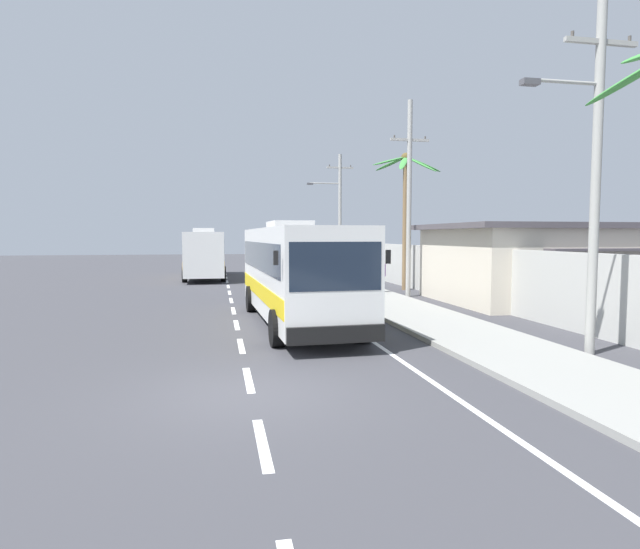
{
  "coord_description": "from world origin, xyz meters",
  "views": [
    {
      "loc": [
        -0.61,
        -10.04,
        3.05
      ],
      "look_at": [
        2.92,
        7.92,
        1.7
      ],
      "focal_mm": 29.35,
      "sensor_mm": 36.0,
      "label": 1
    }
  ],
  "objects_px": {
    "utility_pole_far": "(339,212)",
    "roadside_building": "(592,262)",
    "utility_pole_mid": "(409,196)",
    "motorcycle_beside_bus": "(312,282)",
    "pedestrian_midwalk": "(353,269)",
    "palm_second": "(405,192)",
    "coach_bus_foreground": "(296,270)",
    "utility_pole_nearest": "(594,168)",
    "coach_bus_far_lane": "(204,252)",
    "pedestrian_near_kerb": "(382,275)"
  },
  "relations": [
    {
      "from": "utility_pole_mid",
      "to": "utility_pole_nearest",
      "type": "bearing_deg",
      "value": -90.32
    },
    {
      "from": "pedestrian_near_kerb",
      "to": "utility_pole_nearest",
      "type": "height_order",
      "value": "utility_pole_nearest"
    },
    {
      "from": "utility_pole_mid",
      "to": "roadside_building",
      "type": "bearing_deg",
      "value": -20.6
    },
    {
      "from": "motorcycle_beside_bus",
      "to": "utility_pole_nearest",
      "type": "distance_m",
      "value": 16.6
    },
    {
      "from": "utility_pole_mid",
      "to": "coach_bus_far_lane",
      "type": "bearing_deg",
      "value": 126.78
    },
    {
      "from": "coach_bus_far_lane",
      "to": "utility_pole_nearest",
      "type": "bearing_deg",
      "value": -69.15
    },
    {
      "from": "palm_second",
      "to": "roadside_building",
      "type": "bearing_deg",
      "value": -41.45
    },
    {
      "from": "coach_bus_foreground",
      "to": "utility_pole_mid",
      "type": "bearing_deg",
      "value": 45.51
    },
    {
      "from": "utility_pole_nearest",
      "to": "palm_second",
      "type": "bearing_deg",
      "value": 86.24
    },
    {
      "from": "pedestrian_midwalk",
      "to": "roadside_building",
      "type": "xyz_separation_m",
      "value": [
        9.09,
        -9.97,
        0.84
      ]
    },
    {
      "from": "utility_pole_mid",
      "to": "roadside_building",
      "type": "distance_m",
      "value": 9.19
    },
    {
      "from": "utility_pole_mid",
      "to": "palm_second",
      "type": "distance_m",
      "value": 3.4
    },
    {
      "from": "coach_bus_foreground",
      "to": "palm_second",
      "type": "bearing_deg",
      "value": 52.49
    },
    {
      "from": "coach_bus_foreground",
      "to": "motorcycle_beside_bus",
      "type": "bearing_deg",
      "value": 76.4
    },
    {
      "from": "pedestrian_midwalk",
      "to": "utility_pole_nearest",
      "type": "relative_size",
      "value": 0.18
    },
    {
      "from": "motorcycle_beside_bus",
      "to": "pedestrian_near_kerb",
      "type": "bearing_deg",
      "value": -19.21
    },
    {
      "from": "motorcycle_beside_bus",
      "to": "pedestrian_near_kerb",
      "type": "distance_m",
      "value": 3.72
    },
    {
      "from": "coach_bus_foreground",
      "to": "pedestrian_midwalk",
      "type": "height_order",
      "value": "coach_bus_foreground"
    },
    {
      "from": "pedestrian_midwalk",
      "to": "palm_second",
      "type": "relative_size",
      "value": 0.21
    },
    {
      "from": "motorcycle_beside_bus",
      "to": "utility_pole_mid",
      "type": "relative_size",
      "value": 0.2
    },
    {
      "from": "pedestrian_midwalk",
      "to": "utility_pole_mid",
      "type": "relative_size",
      "value": 0.17
    },
    {
      "from": "pedestrian_near_kerb",
      "to": "utility_pole_nearest",
      "type": "xyz_separation_m",
      "value": [
        0.92,
        -14.24,
        3.75
      ]
    },
    {
      "from": "pedestrian_midwalk",
      "to": "utility_pole_nearest",
      "type": "height_order",
      "value": "utility_pole_nearest"
    },
    {
      "from": "coach_bus_foreground",
      "to": "motorcycle_beside_bus",
      "type": "xyz_separation_m",
      "value": [
        2.22,
        9.18,
        -1.23
      ]
    },
    {
      "from": "coach_bus_far_lane",
      "to": "pedestrian_midwalk",
      "type": "xyz_separation_m",
      "value": [
        9.3,
        -6.88,
        -0.9
      ]
    },
    {
      "from": "pedestrian_near_kerb",
      "to": "palm_second",
      "type": "bearing_deg",
      "value": 171.94
    },
    {
      "from": "motorcycle_beside_bus",
      "to": "utility_pole_mid",
      "type": "height_order",
      "value": "utility_pole_mid"
    },
    {
      "from": "coach_bus_foreground",
      "to": "utility_pole_mid",
      "type": "height_order",
      "value": "utility_pole_mid"
    },
    {
      "from": "coach_bus_foreground",
      "to": "motorcycle_beside_bus",
      "type": "relative_size",
      "value": 5.55
    },
    {
      "from": "coach_bus_far_lane",
      "to": "roadside_building",
      "type": "xyz_separation_m",
      "value": [
        18.39,
        -16.84,
        -0.05
      ]
    },
    {
      "from": "pedestrian_midwalk",
      "to": "roadside_building",
      "type": "distance_m",
      "value": 13.51
    },
    {
      "from": "coach_bus_far_lane",
      "to": "roadside_building",
      "type": "bearing_deg",
      "value": -42.49
    },
    {
      "from": "pedestrian_midwalk",
      "to": "coach_bus_foreground",
      "type": "bearing_deg",
      "value": -3.6
    },
    {
      "from": "utility_pole_far",
      "to": "palm_second",
      "type": "xyz_separation_m",
      "value": [
        1.52,
        -9.9,
        0.65
      ]
    },
    {
      "from": "pedestrian_near_kerb",
      "to": "roadside_building",
      "type": "relative_size",
      "value": 0.11
    },
    {
      "from": "motorcycle_beside_bus",
      "to": "utility_pole_far",
      "type": "xyz_separation_m",
      "value": [
        3.96,
        10.75,
        4.21
      ]
    },
    {
      "from": "motorcycle_beside_bus",
      "to": "utility_pole_far",
      "type": "relative_size",
      "value": 0.22
    },
    {
      "from": "utility_pole_far",
      "to": "roadside_building",
      "type": "relative_size",
      "value": 0.59
    },
    {
      "from": "utility_pole_nearest",
      "to": "utility_pole_far",
      "type": "relative_size",
      "value": 0.98
    },
    {
      "from": "utility_pole_mid",
      "to": "motorcycle_beside_bus",
      "type": "bearing_deg",
      "value": 152.33
    },
    {
      "from": "roadside_building",
      "to": "palm_second",
      "type": "bearing_deg",
      "value": 138.55
    },
    {
      "from": "motorcycle_beside_bus",
      "to": "utility_pole_far",
      "type": "distance_m",
      "value": 12.21
    },
    {
      "from": "pedestrian_midwalk",
      "to": "roadside_building",
      "type": "height_order",
      "value": "roadside_building"
    },
    {
      "from": "pedestrian_near_kerb",
      "to": "pedestrian_midwalk",
      "type": "height_order",
      "value": "pedestrian_near_kerb"
    },
    {
      "from": "motorcycle_beside_bus",
      "to": "palm_second",
      "type": "relative_size",
      "value": 0.25
    },
    {
      "from": "motorcycle_beside_bus",
      "to": "pedestrian_midwalk",
      "type": "relative_size",
      "value": 1.22
    },
    {
      "from": "motorcycle_beside_bus",
      "to": "utility_pole_nearest",
      "type": "bearing_deg",
      "value": -74.06
    },
    {
      "from": "pedestrian_midwalk",
      "to": "palm_second",
      "type": "height_order",
      "value": "palm_second"
    },
    {
      "from": "coach_bus_far_lane",
      "to": "palm_second",
      "type": "height_order",
      "value": "palm_second"
    },
    {
      "from": "roadside_building",
      "to": "utility_pole_nearest",
      "type": "bearing_deg",
      "value": -128.94
    }
  ]
}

